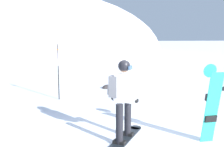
{
  "coord_description": "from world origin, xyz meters",
  "views": [
    {
      "loc": [
        -1.86,
        -5.12,
        2.16
      ],
      "look_at": [
        -0.24,
        2.81,
        1.0
      ],
      "focal_mm": 40.35,
      "sensor_mm": 36.0,
      "label": 1
    }
  ],
  "objects_px": {
    "rock_mid": "(107,88)",
    "piste_marker_near": "(58,67)",
    "spare_snowboard": "(211,104)",
    "snowboarder_main": "(123,98)"
  },
  "relations": [
    {
      "from": "snowboarder_main",
      "to": "piste_marker_near",
      "type": "distance_m",
      "value": 4.13
    },
    {
      "from": "rock_mid",
      "to": "piste_marker_near",
      "type": "bearing_deg",
      "value": -142.27
    },
    {
      "from": "snowboarder_main",
      "to": "rock_mid",
      "type": "height_order",
      "value": "snowboarder_main"
    },
    {
      "from": "spare_snowboard",
      "to": "piste_marker_near",
      "type": "relative_size",
      "value": 0.81
    },
    {
      "from": "spare_snowboard",
      "to": "snowboarder_main",
      "type": "bearing_deg",
      "value": 163.0
    },
    {
      "from": "snowboarder_main",
      "to": "spare_snowboard",
      "type": "height_order",
      "value": "snowboarder_main"
    },
    {
      "from": "spare_snowboard",
      "to": "piste_marker_near",
      "type": "distance_m",
      "value": 5.38
    },
    {
      "from": "snowboarder_main",
      "to": "spare_snowboard",
      "type": "bearing_deg",
      "value": -17.0
    },
    {
      "from": "rock_mid",
      "to": "spare_snowboard",
      "type": "bearing_deg",
      "value": -80.3
    },
    {
      "from": "spare_snowboard",
      "to": "rock_mid",
      "type": "xyz_separation_m",
      "value": [
        -1.02,
        5.99,
        -0.83
      ]
    }
  ]
}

